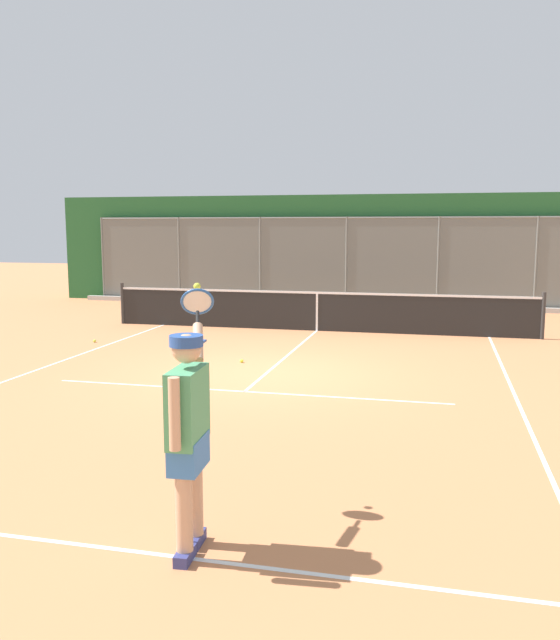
{
  "coord_description": "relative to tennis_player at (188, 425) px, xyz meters",
  "views": [
    {
      "loc": [
        -2.86,
        10.8,
        2.53
      ],
      "look_at": [
        -0.42,
        0.7,
        1.05
      ],
      "focal_mm": 36.94,
      "sensor_mm": 36.0,
      "label": 1
    }
  ],
  "objects": [
    {
      "name": "ground_plane",
      "position": [
        1.04,
        -6.24,
        -1.03
      ],
      "size": [
        60.0,
        60.0,
        0.0
      ],
      "primitive_type": "plane",
      "color": "#C67A4C"
    },
    {
      "name": "fence_backdrop",
      "position": [
        1.04,
        -16.83,
        0.73
      ],
      "size": [
        19.95,
        1.37,
        3.54
      ],
      "color": "slate",
      "rests_on": "ground"
    },
    {
      "name": "tennis_ball_mid_court",
      "position": [
        1.72,
        -7.03,
        -0.99
      ],
      "size": [
        0.07,
        0.07,
        0.07
      ],
      "primitive_type": "sphere",
      "color": "#CCDB33",
      "rests_on": "ground"
    },
    {
      "name": "tennis_ball_near_net",
      "position": [
        5.5,
        -8.34,
        -0.99
      ],
      "size": [
        0.07,
        0.07,
        0.07
      ],
      "primitive_type": "sphere",
      "color": "#D6E042",
      "rests_on": "ground"
    },
    {
      "name": "court_line_markings",
      "position": [
        1.04,
        -4.73,
        -1.02
      ],
      "size": [
        8.13,
        11.25,
        0.01
      ],
      "color": "white",
      "rests_on": "ground"
    },
    {
      "name": "tennis_player",
      "position": [
        0.0,
        0.0,
        0.0
      ],
      "size": [
        0.54,
        1.41,
        2.03
      ],
      "rotation": [
        0.0,
        0.0,
        -1.5
      ],
      "color": "navy",
      "rests_on": "ground"
    },
    {
      "name": "tennis_net",
      "position": [
        1.04,
        -11.11,
        -0.53
      ],
      "size": [
        10.45,
        0.09,
        1.07
      ],
      "color": "#2D2D2D",
      "rests_on": "ground"
    }
  ]
}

